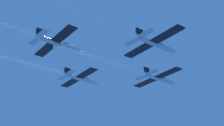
# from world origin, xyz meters

# --- Properties ---
(jet_lead) EXTENTS (16.26, 38.25, 2.69)m
(jet_lead) POSITION_xyz_m (0.66, -8.06, -0.42)
(jet_lead) COLOR #B2BAC6
(jet_left_wing) EXTENTS (16.26, 38.77, 2.69)m
(jet_left_wing) POSITION_xyz_m (-14.33, -23.84, 0.64)
(jet_left_wing) COLOR #B2BAC6
(jet_right_wing) EXTENTS (16.26, 39.15, 2.69)m
(jet_right_wing) POSITION_xyz_m (14.55, -23.21, -0.69)
(jet_right_wing) COLOR #B2BAC6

